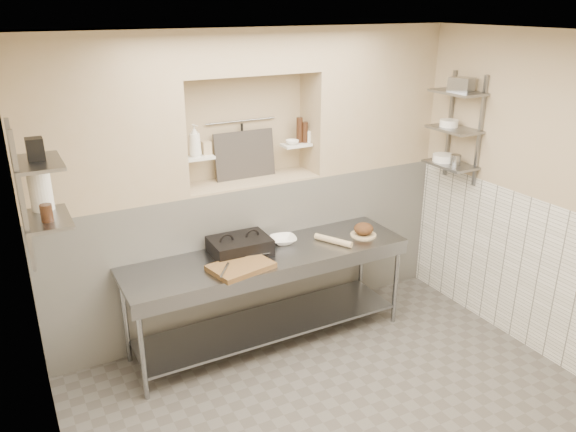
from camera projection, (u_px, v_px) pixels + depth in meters
floor at (347, 419)px, 4.38m from camera, size 4.00×3.90×0.10m
ceiling at (365, 28)px, 3.34m from camera, size 4.00×3.90×0.10m
wall_left at (33, 325)px, 2.96m from camera, size 0.10×3.90×2.80m
wall_right at (555, 202)px, 4.76m from camera, size 0.10×3.90×2.80m
wall_back at (239, 175)px, 5.51m from camera, size 4.00×0.10×2.80m
backwall_lower at (252, 249)px, 5.55m from camera, size 4.00×0.40×1.40m
alcove_sill at (250, 181)px, 5.30m from camera, size 1.30×0.40×0.02m
backwall_pillar_left at (96, 122)px, 4.47m from camera, size 1.35×0.40×1.40m
backwall_pillar_right at (368, 97)px, 5.63m from camera, size 1.35×0.40×1.40m
backwall_header at (246, 50)px, 4.87m from camera, size 1.30×0.40×0.40m
wainscot_left at (64, 427)px, 3.24m from camera, size 0.02×3.90×1.40m
wainscot_right at (537, 278)px, 4.98m from camera, size 0.02×3.90×1.40m
alcove_shelf_left at (198, 158)px, 4.97m from camera, size 0.28×0.16×0.02m
alcove_shelf_right at (296, 145)px, 5.41m from camera, size 0.28×0.16×0.02m
utensil_rail at (241, 121)px, 5.24m from camera, size 0.70×0.02×0.02m
hanging_steel at (242, 139)px, 5.29m from camera, size 0.02×0.02×0.30m
splash_panel at (245, 155)px, 5.30m from camera, size 0.60×0.08×0.45m
shelf_rail_left_a at (18, 186)px, 3.88m from camera, size 0.03×0.03×0.95m
shelf_rail_left_b at (23, 204)px, 3.55m from camera, size 0.03×0.03×0.95m
wall_shelf_left_lower at (47, 219)px, 3.85m from camera, size 0.30×0.50×0.02m
wall_shelf_left_upper at (38, 163)px, 3.70m from camera, size 0.30×0.50×0.03m
shelf_rail_right_a at (450, 124)px, 5.60m from camera, size 0.03×0.03×1.05m
shelf_rail_right_b at (480, 132)px, 5.27m from camera, size 0.03×0.03×1.05m
wall_shelf_right_lower at (450, 165)px, 5.50m from camera, size 0.30×0.50×0.02m
wall_shelf_right_mid at (454, 129)px, 5.37m from camera, size 0.30×0.50×0.02m
wall_shelf_right_upper at (458, 92)px, 5.25m from camera, size 0.30×0.50×0.03m
prep_table at (269, 280)px, 5.07m from camera, size 2.60×0.70×0.90m
panini_press at (240, 246)px, 4.97m from camera, size 0.53×0.39×0.14m
cutting_board at (241, 267)px, 4.69m from camera, size 0.56×0.45×0.05m
knife_blade at (256, 254)px, 4.86m from camera, size 0.24×0.07×0.01m
tongs at (225, 270)px, 4.56m from camera, size 0.16×0.20×0.02m
mixing_bowl at (283, 240)px, 5.19m from camera, size 0.28×0.28×0.06m
rolling_pin at (333, 240)px, 5.18m from camera, size 0.23×0.36×0.06m
bread_board at (363, 235)px, 5.37m from camera, size 0.25×0.25×0.01m
bread_loaf at (364, 229)px, 5.34m from camera, size 0.19×0.19×0.11m
bottle_soap at (195, 141)px, 4.92m from camera, size 0.13×0.13×0.28m
jar_alcove at (206, 148)px, 5.02m from camera, size 0.08×0.08×0.11m
bowl_alcove at (292, 142)px, 5.38m from camera, size 0.15×0.15×0.04m
condiment_a at (305, 132)px, 5.42m from camera, size 0.05×0.05×0.20m
condiment_b at (299, 130)px, 5.42m from camera, size 0.06×0.06×0.24m
condiment_c at (308, 136)px, 5.46m from camera, size 0.06×0.06×0.11m
jug_left at (40, 189)px, 3.93m from camera, size 0.15×0.15×0.31m
jar_left at (47, 213)px, 3.75m from camera, size 0.08×0.08×0.12m
box_left_upper at (35, 149)px, 3.68m from camera, size 0.11×0.11×0.15m
bowl_right at (444, 158)px, 5.56m from camera, size 0.22×0.22×0.07m
canister_right at (455, 160)px, 5.42m from camera, size 0.10×0.10×0.10m
bowl_right_mid at (449, 123)px, 5.42m from camera, size 0.18×0.18×0.07m
basket_right at (461, 84)px, 5.19m from camera, size 0.22×0.25×0.13m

